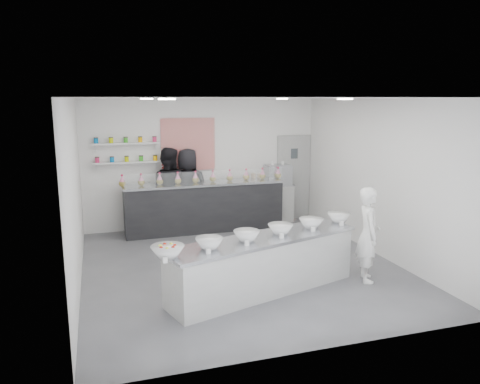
% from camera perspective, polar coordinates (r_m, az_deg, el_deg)
% --- Properties ---
extents(floor, '(6.00, 6.00, 0.00)m').
position_cam_1_polar(floor, '(8.56, 0.13, -9.09)').
color(floor, '#515156').
rests_on(floor, ground).
extents(ceiling, '(6.00, 6.00, 0.00)m').
position_cam_1_polar(ceiling, '(8.02, 0.14, 11.42)').
color(ceiling, white).
rests_on(ceiling, floor).
extents(back_wall, '(5.50, 0.00, 5.50)m').
position_cam_1_polar(back_wall, '(11.02, -4.52, 3.54)').
color(back_wall, white).
rests_on(back_wall, floor).
extents(left_wall, '(0.00, 6.00, 6.00)m').
position_cam_1_polar(left_wall, '(7.81, -19.51, -0.30)').
color(left_wall, white).
rests_on(left_wall, floor).
extents(right_wall, '(0.00, 6.00, 6.00)m').
position_cam_1_polar(right_wall, '(9.34, 16.46, 1.70)').
color(right_wall, white).
rests_on(right_wall, floor).
extents(back_door, '(0.88, 0.04, 2.10)m').
position_cam_1_polar(back_door, '(11.78, 6.53, 1.79)').
color(back_door, '#9B9B99').
rests_on(back_door, floor).
extents(pattern_panel, '(1.25, 0.03, 1.20)m').
position_cam_1_polar(pattern_panel, '(10.88, -6.34, 5.79)').
color(pattern_panel, red).
rests_on(pattern_panel, back_wall).
extents(jar_shelf_lower, '(1.45, 0.22, 0.04)m').
position_cam_1_polar(jar_shelf_lower, '(10.67, -13.63, 3.54)').
color(jar_shelf_lower, silver).
rests_on(jar_shelf_lower, back_wall).
extents(jar_shelf_upper, '(1.45, 0.22, 0.04)m').
position_cam_1_polar(jar_shelf_upper, '(10.62, -13.74, 5.78)').
color(jar_shelf_upper, silver).
rests_on(jar_shelf_upper, back_wall).
extents(preserve_jars, '(1.45, 0.10, 0.56)m').
position_cam_1_polar(preserve_jars, '(10.62, -13.70, 5.02)').
color(preserve_jars, '#D62A60').
rests_on(preserve_jars, jar_shelf_lower).
extents(downlight_0, '(0.24, 0.24, 0.02)m').
position_cam_1_polar(downlight_0, '(6.73, -8.91, 11.14)').
color(downlight_0, white).
rests_on(downlight_0, ceiling).
extents(downlight_1, '(0.24, 0.24, 0.02)m').
position_cam_1_polar(downlight_1, '(7.66, 12.69, 11.01)').
color(downlight_1, white).
rests_on(downlight_1, ceiling).
extents(downlight_2, '(0.24, 0.24, 0.02)m').
position_cam_1_polar(downlight_2, '(9.31, -11.30, 11.07)').
color(downlight_2, white).
rests_on(downlight_2, ceiling).
extents(downlight_3, '(0.24, 0.24, 0.02)m').
position_cam_1_polar(downlight_3, '(10.00, 5.17, 11.25)').
color(downlight_3, white).
rests_on(downlight_3, ceiling).
extents(prep_counter, '(3.32, 1.66, 0.89)m').
position_cam_1_polar(prep_counter, '(7.38, 2.89, -8.85)').
color(prep_counter, beige).
rests_on(prep_counter, floor).
extents(back_bar, '(3.64, 0.70, 1.13)m').
position_cam_1_polar(back_bar, '(10.70, -4.33, -1.79)').
color(back_bar, black).
rests_on(back_bar, floor).
extents(sneeze_guard, '(3.58, 0.05, 0.31)m').
position_cam_1_polar(sneeze_guard, '(10.26, -3.98, 1.72)').
color(sneeze_guard, white).
rests_on(sneeze_guard, back_bar).
extents(espresso_ledge, '(1.25, 0.40, 0.93)m').
position_cam_1_polar(espresso_ledge, '(11.44, 3.40, -1.42)').
color(espresso_ledge, beige).
rests_on(espresso_ledge, floor).
extents(espresso_machine, '(0.61, 0.42, 0.47)m').
position_cam_1_polar(espresso_machine, '(11.39, 4.60, 2.09)').
color(espresso_machine, '#93969E').
rests_on(espresso_machine, espresso_ledge).
extents(cup_stacks, '(0.24, 0.24, 0.30)m').
position_cam_1_polar(cup_stacks, '(11.21, 1.93, 1.55)').
color(cup_stacks, tan).
rests_on(cup_stacks, espresso_ledge).
extents(prep_bowls, '(3.63, 1.55, 0.16)m').
position_cam_1_polar(prep_bowls, '(7.22, 2.94, -4.95)').
color(prep_bowls, white).
rests_on(prep_bowls, prep_counter).
extents(label_cards, '(3.31, 0.04, 0.07)m').
position_cam_1_polar(label_cards, '(6.73, 3.17, -6.55)').
color(label_cards, white).
rests_on(label_cards, prep_counter).
extents(cookie_bags, '(3.75, 0.18, 0.27)m').
position_cam_1_polar(cookie_bags, '(10.57, -4.39, 1.89)').
color(cookie_bags, pink).
rests_on(cookie_bags, back_bar).
extents(woman_prep, '(0.55, 0.67, 1.58)m').
position_cam_1_polar(woman_prep, '(8.00, 15.37, -5.02)').
color(woman_prep, white).
rests_on(woman_prep, floor).
extents(staff_left, '(1.14, 1.03, 1.92)m').
position_cam_1_polar(staff_left, '(10.72, -8.76, 0.30)').
color(staff_left, black).
rests_on(staff_left, floor).
extents(staff_right, '(0.99, 0.71, 1.89)m').
position_cam_1_polar(staff_right, '(10.80, -6.31, 0.35)').
color(staff_right, black).
rests_on(staff_right, floor).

